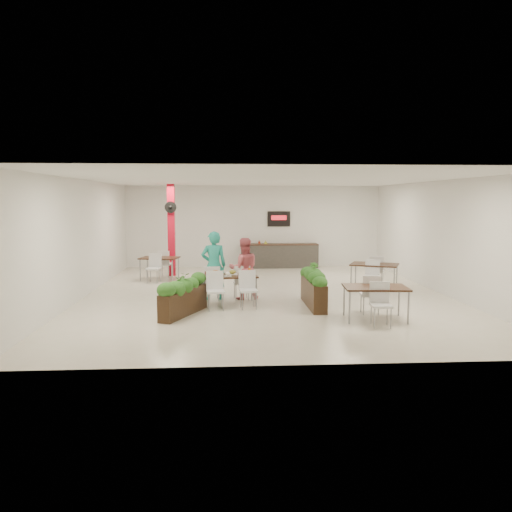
# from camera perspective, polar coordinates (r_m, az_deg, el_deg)

# --- Properties ---
(ground) EXTENTS (12.00, 12.00, 0.00)m
(ground) POSITION_cam_1_polar(r_m,az_deg,el_deg) (14.04, 1.14, -4.46)
(ground) COLOR beige
(ground) RESTS_ON ground
(room_shell) EXTENTS (10.10, 12.10, 3.22)m
(room_shell) POSITION_cam_1_polar(r_m,az_deg,el_deg) (13.80, 1.16, 3.75)
(room_shell) COLOR white
(room_shell) RESTS_ON ground
(red_column) EXTENTS (0.40, 0.41, 3.20)m
(red_column) POSITION_cam_1_polar(r_m,az_deg,el_deg) (17.66, -9.64, 3.07)
(red_column) COLOR #B00B21
(red_column) RESTS_ON ground
(service_counter) EXTENTS (3.00, 0.64, 2.20)m
(service_counter) POSITION_cam_1_polar(r_m,az_deg,el_deg) (19.63, 2.70, 0.11)
(service_counter) COLOR #312E2B
(service_counter) RESTS_ON ground
(main_table) EXTENTS (1.48, 1.74, 0.92)m
(main_table) POSITION_cam_1_polar(r_m,az_deg,el_deg) (12.70, -3.14, -2.72)
(main_table) COLOR black
(main_table) RESTS_ON ground
(diner_man) EXTENTS (0.71, 0.51, 1.83)m
(diner_man) POSITION_cam_1_polar(r_m,az_deg,el_deg) (13.31, -4.85, -1.10)
(diner_man) COLOR teal
(diner_man) RESTS_ON ground
(diner_woman) EXTENTS (0.86, 0.71, 1.65)m
(diner_woman) POSITION_cam_1_polar(r_m,az_deg,el_deg) (13.33, -1.40, -1.45)
(diner_woman) COLOR #D05C67
(diner_woman) RESTS_ON ground
(planter_left) EXTENTS (1.02, 1.78, 1.00)m
(planter_left) POSITION_cam_1_polar(r_m,az_deg,el_deg) (11.65, -8.29, -4.25)
(planter_left) COLOR black
(planter_left) RESTS_ON ground
(planter_right) EXTENTS (0.40, 2.10, 1.10)m
(planter_right) POSITION_cam_1_polar(r_m,az_deg,el_deg) (12.57, 6.58, -3.41)
(planter_right) COLOR black
(planter_right) RESTS_ON ground
(side_table_a) EXTENTS (1.35, 1.67, 0.92)m
(side_table_a) POSITION_cam_1_polar(r_m,az_deg,el_deg) (16.92, -10.97, -0.55)
(side_table_a) COLOR black
(side_table_a) RESTS_ON ground
(side_table_b) EXTENTS (1.61, 1.65, 0.92)m
(side_table_b) POSITION_cam_1_polar(r_m,az_deg,el_deg) (15.34, 13.38, -1.27)
(side_table_b) COLOR black
(side_table_b) RESTS_ON ground
(side_table_c) EXTENTS (1.45, 1.65, 0.92)m
(side_table_c) POSITION_cam_1_polar(r_m,az_deg,el_deg) (11.36, 13.49, -3.96)
(side_table_c) COLOR black
(side_table_c) RESTS_ON ground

